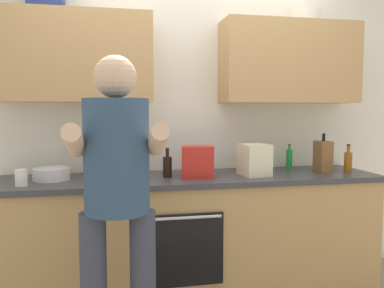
{
  "coord_description": "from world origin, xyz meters",
  "views": [
    {
      "loc": [
        -0.58,
        -2.84,
        1.4
      ],
      "look_at": [
        -0.02,
        -0.1,
        1.15
      ],
      "focal_mm": 36.78,
      "sensor_mm": 36.0,
      "label": 1
    }
  ],
  "objects_px": {
    "knife_block": "(323,156)",
    "grocery_bag_crisps": "(197,162)",
    "bottle_oil": "(263,160)",
    "bottle_hotsauce": "(106,169)",
    "bottle_soda": "(289,159)",
    "grocery_bag_rice": "(254,160)",
    "bottle_wine": "(112,165)",
    "bottle_syrup": "(348,162)",
    "bottle_juice": "(93,161)",
    "mixing_bowl": "(51,174)",
    "bottle_soy": "(167,166)",
    "cup_coffee": "(21,178)",
    "person_standing": "(117,188)"
  },
  "relations": [
    {
      "from": "bottle_juice",
      "to": "knife_block",
      "type": "bearing_deg",
      "value": -2.91
    },
    {
      "from": "grocery_bag_rice",
      "to": "bottle_wine",
      "type": "bearing_deg",
      "value": 171.24
    },
    {
      "from": "bottle_syrup",
      "to": "grocery_bag_crisps",
      "type": "distance_m",
      "value": 1.21
    },
    {
      "from": "bottle_oil",
      "to": "bottle_hotsauce",
      "type": "xyz_separation_m",
      "value": [
        -1.26,
        -0.32,
        0.01
      ]
    },
    {
      "from": "bottle_syrup",
      "to": "bottle_juice",
      "type": "height_order",
      "value": "bottle_juice"
    },
    {
      "from": "bottle_hotsauce",
      "to": "knife_block",
      "type": "bearing_deg",
      "value": 3.98
    },
    {
      "from": "bottle_wine",
      "to": "bottle_oil",
      "type": "height_order",
      "value": "bottle_wine"
    },
    {
      "from": "bottle_juice",
      "to": "cup_coffee",
      "type": "bearing_deg",
      "value": -152.65
    },
    {
      "from": "mixing_bowl",
      "to": "grocery_bag_crisps",
      "type": "bearing_deg",
      "value": -5.58
    },
    {
      "from": "cup_coffee",
      "to": "grocery_bag_rice",
      "type": "height_order",
      "value": "grocery_bag_rice"
    },
    {
      "from": "bottle_oil",
      "to": "bottle_soda",
      "type": "xyz_separation_m",
      "value": [
        0.24,
        0.01,
        -0.0
      ]
    },
    {
      "from": "bottle_oil",
      "to": "bottle_juice",
      "type": "distance_m",
      "value": 1.36
    },
    {
      "from": "bottle_soda",
      "to": "bottle_soy",
      "type": "bearing_deg",
      "value": -169.19
    },
    {
      "from": "bottle_juice",
      "to": "bottle_soy",
      "type": "bearing_deg",
      "value": -8.58
    },
    {
      "from": "bottle_juice",
      "to": "knife_block",
      "type": "relative_size",
      "value": 0.96
    },
    {
      "from": "knife_block",
      "to": "bottle_oil",
      "type": "bearing_deg",
      "value": 154.53
    },
    {
      "from": "bottle_syrup",
      "to": "bottle_soda",
      "type": "xyz_separation_m",
      "value": [
        -0.37,
        0.28,
        -0.0
      ]
    },
    {
      "from": "bottle_juice",
      "to": "grocery_bag_crisps",
      "type": "xyz_separation_m",
      "value": [
        0.75,
        -0.13,
        -0.01
      ]
    },
    {
      "from": "bottle_wine",
      "to": "mixing_bowl",
      "type": "distance_m",
      "value": 0.43
    },
    {
      "from": "person_standing",
      "to": "bottle_hotsauce",
      "type": "bearing_deg",
      "value": 96.02
    },
    {
      "from": "knife_block",
      "to": "grocery_bag_crisps",
      "type": "distance_m",
      "value": 1.03
    },
    {
      "from": "bottle_syrup",
      "to": "grocery_bag_crisps",
      "type": "relative_size",
      "value": 0.97
    },
    {
      "from": "bottle_juice",
      "to": "grocery_bag_crisps",
      "type": "relative_size",
      "value": 1.28
    },
    {
      "from": "bottle_hotsauce",
      "to": "bottle_juice",
      "type": "height_order",
      "value": "bottle_juice"
    },
    {
      "from": "cup_coffee",
      "to": "grocery_bag_crisps",
      "type": "distance_m",
      "value": 1.2
    },
    {
      "from": "bottle_hotsauce",
      "to": "grocery_bag_rice",
      "type": "relative_size",
      "value": 1.03
    },
    {
      "from": "person_standing",
      "to": "bottle_oil",
      "type": "xyz_separation_m",
      "value": [
        1.19,
        0.97,
        -0.0
      ]
    },
    {
      "from": "bottle_syrup",
      "to": "cup_coffee",
      "type": "bearing_deg",
      "value": -178.24
    },
    {
      "from": "mixing_bowl",
      "to": "bottle_wine",
      "type": "bearing_deg",
      "value": 8.64
    },
    {
      "from": "bottle_soy",
      "to": "mixing_bowl",
      "type": "bearing_deg",
      "value": 176.61
    },
    {
      "from": "person_standing",
      "to": "bottle_oil",
      "type": "distance_m",
      "value": 1.54
    },
    {
      "from": "bottle_wine",
      "to": "knife_block",
      "type": "relative_size",
      "value": 0.68
    },
    {
      "from": "grocery_bag_rice",
      "to": "bottle_syrup",
      "type": "bearing_deg",
      "value": -1.75
    },
    {
      "from": "bottle_oil",
      "to": "grocery_bag_crisps",
      "type": "xyz_separation_m",
      "value": [
        -0.61,
        -0.24,
        0.03
      ]
    },
    {
      "from": "bottle_soy",
      "to": "bottle_syrup",
      "type": "distance_m",
      "value": 1.43
    },
    {
      "from": "bottle_soda",
      "to": "grocery_bag_crisps",
      "type": "bearing_deg",
      "value": -163.21
    },
    {
      "from": "bottle_oil",
      "to": "grocery_bag_crisps",
      "type": "relative_size",
      "value": 0.9
    },
    {
      "from": "bottle_hotsauce",
      "to": "bottle_soy",
      "type": "bearing_deg",
      "value": 16.06
    },
    {
      "from": "bottle_hotsauce",
      "to": "grocery_bag_crisps",
      "type": "bearing_deg",
      "value": 6.47
    },
    {
      "from": "bottle_wine",
      "to": "bottle_soda",
      "type": "xyz_separation_m",
      "value": [
        1.46,
        0.09,
        -0.0
      ]
    },
    {
      "from": "bottle_soy",
      "to": "bottle_soda",
      "type": "distance_m",
      "value": 1.08
    },
    {
      "from": "knife_block",
      "to": "cup_coffee",
      "type": "bearing_deg",
      "value": -176.45
    },
    {
      "from": "grocery_bag_crisps",
      "to": "grocery_bag_rice",
      "type": "bearing_deg",
      "value": 0.32
    },
    {
      "from": "knife_block",
      "to": "grocery_bag_crisps",
      "type": "height_order",
      "value": "knife_block"
    },
    {
      "from": "bottle_oil",
      "to": "bottle_soda",
      "type": "bearing_deg",
      "value": 2.56
    },
    {
      "from": "bottle_juice",
      "to": "bottle_wine",
      "type": "bearing_deg",
      "value": 12.9
    },
    {
      "from": "bottle_oil",
      "to": "knife_block",
      "type": "xyz_separation_m",
      "value": [
        0.42,
        -0.2,
        0.04
      ]
    },
    {
      "from": "bottle_hotsauce",
      "to": "grocery_bag_crisps",
      "type": "relative_size",
      "value": 1.05
    },
    {
      "from": "bottle_hotsauce",
      "to": "mixing_bowl",
      "type": "bearing_deg",
      "value": 155.11
    },
    {
      "from": "bottle_soda",
      "to": "grocery_bag_crisps",
      "type": "xyz_separation_m",
      "value": [
        -0.84,
        -0.25,
        0.03
      ]
    }
  ]
}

